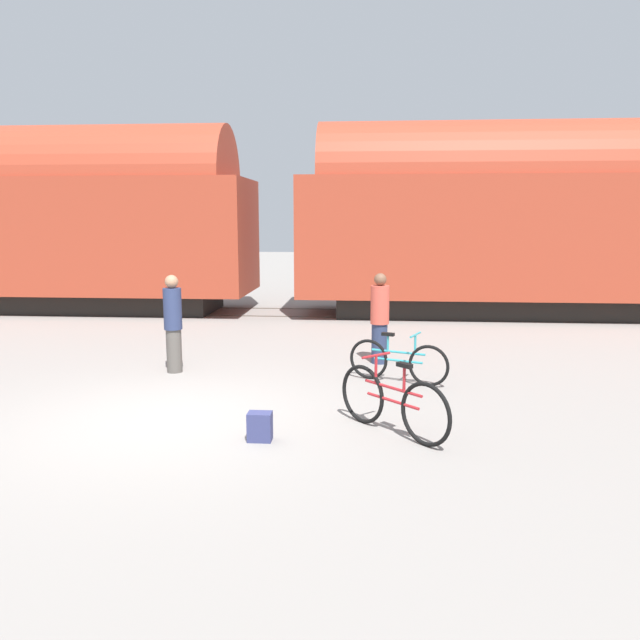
{
  "coord_description": "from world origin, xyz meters",
  "views": [
    {
      "loc": [
        2.58,
        -7.62,
        2.57
      ],
      "look_at": [
        1.86,
        1.34,
        1.1
      ],
      "focal_mm": 35.0,
      "sensor_mm": 36.0,
      "label": 1
    }
  ],
  "objects_px": {
    "person_in_navy": "(173,323)",
    "person_in_red": "(380,318)",
    "bicycle_teal": "(398,361)",
    "bicycle_maroon": "(392,402)",
    "freight_train": "(275,216)",
    "backpack": "(260,427)"
  },
  "relations": [
    {
      "from": "bicycle_maroon",
      "to": "backpack",
      "type": "xyz_separation_m",
      "value": [
        -1.55,
        -0.36,
        -0.23
      ]
    },
    {
      "from": "backpack",
      "to": "bicycle_maroon",
      "type": "bearing_deg",
      "value": 13.23
    },
    {
      "from": "person_in_navy",
      "to": "freight_train",
      "type": "bearing_deg",
      "value": -71.1
    },
    {
      "from": "bicycle_teal",
      "to": "person_in_navy",
      "type": "bearing_deg",
      "value": 174.05
    },
    {
      "from": "bicycle_teal",
      "to": "backpack",
      "type": "bearing_deg",
      "value": -121.93
    },
    {
      "from": "person_in_red",
      "to": "person_in_navy",
      "type": "bearing_deg",
      "value": 111.33
    },
    {
      "from": "bicycle_teal",
      "to": "person_in_navy",
      "type": "height_order",
      "value": "person_in_navy"
    },
    {
      "from": "freight_train",
      "to": "bicycle_maroon",
      "type": "relative_size",
      "value": 41.77
    },
    {
      "from": "person_in_navy",
      "to": "person_in_red",
      "type": "xyz_separation_m",
      "value": [
        3.46,
        0.94,
        -0.03
      ]
    },
    {
      "from": "bicycle_teal",
      "to": "person_in_red",
      "type": "relative_size",
      "value": 0.96
    },
    {
      "from": "person_in_navy",
      "to": "backpack",
      "type": "bearing_deg",
      "value": 147.33
    },
    {
      "from": "freight_train",
      "to": "bicycle_maroon",
      "type": "height_order",
      "value": "freight_train"
    },
    {
      "from": "freight_train",
      "to": "backpack",
      "type": "distance_m",
      "value": 10.33
    },
    {
      "from": "bicycle_maroon",
      "to": "backpack",
      "type": "relative_size",
      "value": 3.94
    },
    {
      "from": "bicycle_teal",
      "to": "backpack",
      "type": "distance_m",
      "value": 3.25
    },
    {
      "from": "bicycle_teal",
      "to": "person_in_navy",
      "type": "distance_m",
      "value": 3.78
    },
    {
      "from": "freight_train",
      "to": "person_in_red",
      "type": "bearing_deg",
      "value": -64.79
    },
    {
      "from": "bicycle_teal",
      "to": "person_in_red",
      "type": "bearing_deg",
      "value": 101.73
    },
    {
      "from": "freight_train",
      "to": "bicycle_maroon",
      "type": "xyz_separation_m",
      "value": [
        2.87,
        -9.59,
        -2.23
      ]
    },
    {
      "from": "bicycle_teal",
      "to": "bicycle_maroon",
      "type": "height_order",
      "value": "bicycle_maroon"
    },
    {
      "from": "freight_train",
      "to": "bicycle_teal",
      "type": "relative_size",
      "value": 36.14
    },
    {
      "from": "bicycle_maroon",
      "to": "person_in_navy",
      "type": "relative_size",
      "value": 0.81
    }
  ]
}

